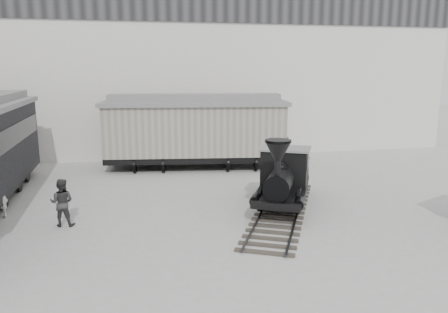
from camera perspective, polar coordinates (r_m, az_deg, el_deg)
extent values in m
plane|color=#9E9E9B|center=(13.94, 4.23, -11.23)|extent=(90.00, 90.00, 0.00)
cube|color=silver|center=(27.57, -4.53, 11.69)|extent=(34.00, 2.40, 11.00)
cube|color=black|center=(16.79, 7.41, -7.03)|extent=(5.28, 8.21, 0.14)
cube|color=#2D2D30|center=(16.86, 5.22, -6.74)|extent=(3.73, 7.44, 0.05)
cube|color=#2D2D30|center=(16.72, 9.63, -7.02)|extent=(3.73, 7.44, 0.05)
cylinder|color=black|center=(16.29, 4.81, -5.47)|extent=(0.54, 0.93, 0.99)
cylinder|color=black|center=(16.13, 9.75, -5.76)|extent=(0.54, 0.93, 0.99)
cylinder|color=black|center=(17.40, 5.45, -4.38)|extent=(0.54, 0.93, 0.99)
cylinder|color=black|center=(17.25, 10.07, -4.64)|extent=(0.54, 0.93, 0.99)
cube|color=black|center=(16.72, 7.53, -4.69)|extent=(3.05, 3.70, 0.25)
cylinder|color=black|center=(15.97, 7.31, -3.32)|extent=(1.72, 2.25, 0.90)
cylinder|color=black|center=(15.02, 7.00, -1.50)|extent=(0.31, 0.31, 0.54)
cone|color=black|center=(14.90, 7.05, 0.69)|extent=(1.16, 1.16, 0.63)
sphere|color=black|center=(16.21, 7.51, -1.53)|extent=(0.47, 0.47, 0.47)
cube|color=black|center=(17.30, 7.92, -1.35)|extent=(2.11, 1.87, 1.39)
cube|color=slate|center=(17.15, 7.99, 1.04)|extent=(2.35, 2.11, 0.07)
cube|color=black|center=(18.98, 8.43, -1.77)|extent=(2.25, 2.33, 0.81)
cylinder|color=black|center=(24.10, -9.52, -0.55)|extent=(2.21, 1.13, 0.85)
cylinder|color=black|center=(24.14, 2.05, -0.38)|extent=(2.21, 1.13, 0.85)
cube|color=black|center=(23.96, -3.74, 0.03)|extent=(9.79, 3.92, 0.32)
cube|color=gray|center=(23.71, -3.78, 3.54)|extent=(9.81, 4.02, 2.64)
cube|color=slate|center=(23.56, -3.83, 6.98)|extent=(10.16, 4.38, 0.21)
cube|color=slate|center=(23.54, -3.84, 7.70)|extent=(9.19, 2.50, 0.38)
cube|color=black|center=(17.94, -26.72, 1.82)|extent=(0.25, 12.10, 0.81)
imported|color=#303031|center=(16.09, -20.42, -5.64)|extent=(0.91, 0.76, 1.68)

